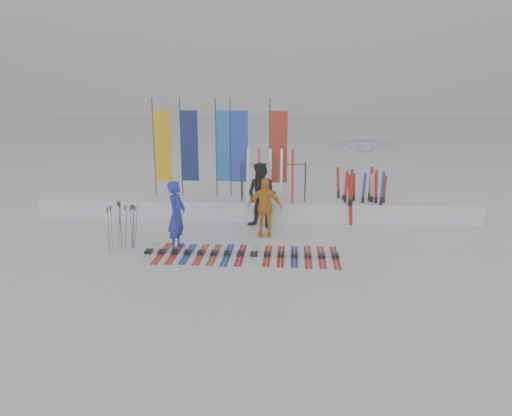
# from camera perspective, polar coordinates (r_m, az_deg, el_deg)

# --- Properties ---
(ground) EXTENTS (120.00, 120.00, 0.00)m
(ground) POSITION_cam_1_polar(r_m,az_deg,el_deg) (12.10, -1.51, -6.42)
(ground) COLOR white
(ground) RESTS_ON ground
(snow_bank) EXTENTS (14.00, 1.60, 0.60)m
(snow_bank) POSITION_cam_1_polar(r_m,az_deg,el_deg) (16.40, 0.07, 0.16)
(snow_bank) COLOR white
(snow_bank) RESTS_ON ground
(person_blue) EXTENTS (0.53, 0.72, 1.81)m
(person_blue) POSITION_cam_1_polar(r_m,az_deg,el_deg) (13.10, -9.04, -0.83)
(person_blue) COLOR #1F2AB9
(person_blue) RESTS_ON ground
(person_black) EXTENTS (1.18, 1.07, 1.96)m
(person_black) POSITION_cam_1_polar(r_m,az_deg,el_deg) (14.86, 0.65, 1.41)
(person_black) COLOR black
(person_black) RESTS_ON ground
(person_yellow) EXTENTS (1.02, 0.49, 1.69)m
(person_yellow) POSITION_cam_1_polar(r_m,az_deg,el_deg) (14.06, 0.99, 0.10)
(person_yellow) COLOR orange
(person_yellow) RESTS_ON ground
(tent_canopy) EXTENTS (3.39, 3.43, 2.48)m
(tent_canopy) POSITION_cam_1_polar(r_m,az_deg,el_deg) (17.87, 12.23, 4.07)
(tent_canopy) COLOR white
(tent_canopy) RESTS_ON ground
(ski_row) EXTENTS (4.91, 1.69, 0.07)m
(ski_row) POSITION_cam_1_polar(r_m,az_deg,el_deg) (12.68, -1.77, -5.28)
(ski_row) COLOR silver
(ski_row) RESTS_ON ground
(pole_cluster) EXTENTS (0.72, 0.48, 1.26)m
(pole_cluster) POSITION_cam_1_polar(r_m,az_deg,el_deg) (13.52, -14.85, -2.00)
(pole_cluster) COLOR #595B60
(pole_cluster) RESTS_ON ground
(feather_flags) EXTENTS (4.37, 0.17, 3.20)m
(feather_flags) POSITION_cam_1_polar(r_m,az_deg,el_deg) (16.34, -4.39, 7.01)
(feather_flags) COLOR #383A3F
(feather_flags) RESTS_ON ground
(ski_rack) EXTENTS (2.04, 0.80, 1.23)m
(ski_rack) POSITION_cam_1_polar(r_m,az_deg,el_deg) (15.75, 2.01, 3.61)
(ski_rack) COLOR #383A3F
(ski_rack) RESTS_ON ground
(upright_skis) EXTENTS (1.45, 1.07, 1.69)m
(upright_skis) POSITION_cam_1_polar(r_m,az_deg,el_deg) (16.07, 12.05, 1.36)
(upright_skis) COLOR navy
(upright_skis) RESTS_ON ground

